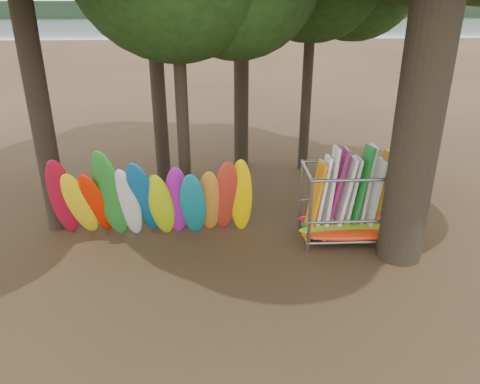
{
  "coord_description": "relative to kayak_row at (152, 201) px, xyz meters",
  "views": [
    {
      "loc": [
        -0.93,
        -10.84,
        6.8
      ],
      "look_at": [
        -0.3,
        1.5,
        1.4
      ],
      "focal_mm": 35.0,
      "sensor_mm": 36.0,
      "label": 1
    }
  ],
  "objects": [
    {
      "name": "lake",
      "position": [
        2.82,
        58.7,
        -1.27
      ],
      "size": [
        160.0,
        160.0,
        0.0
      ],
      "primitive_type": "plane",
      "color": "gray",
      "rests_on": "ground"
    },
    {
      "name": "storage_rack",
      "position": [
        5.6,
        -0.18,
        -0.22
      ],
      "size": [
        2.89,
        1.61,
        2.83
      ],
      "color": "slate",
      "rests_on": "ground"
    },
    {
      "name": "far_shore",
      "position": [
        2.82,
        108.7,
        0.73
      ],
      "size": [
        160.0,
        4.0,
        4.0
      ],
      "primitive_type": "cube",
      "color": "black",
      "rests_on": "ground"
    },
    {
      "name": "ground",
      "position": [
        2.82,
        -1.3,
        -1.27
      ],
      "size": [
        120.0,
        120.0,
        0.0
      ],
      "primitive_type": "plane",
      "color": "#47331E",
      "rests_on": "ground"
    },
    {
      "name": "kayak_row",
      "position": [
        0.0,
        0.0,
        0.0
      ],
      "size": [
        5.83,
        1.87,
        3.14
      ],
      "color": "#B00E29",
      "rests_on": "ground"
    }
  ]
}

